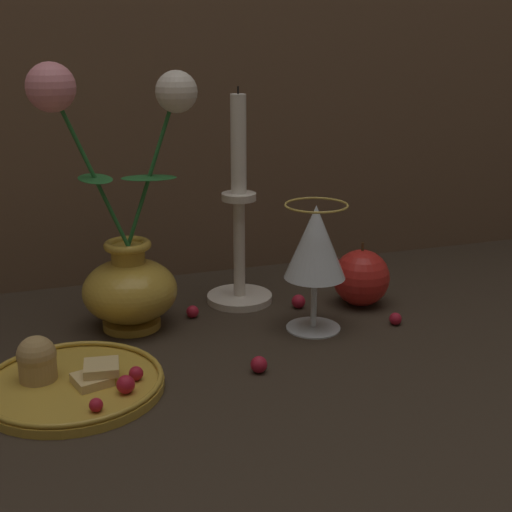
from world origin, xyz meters
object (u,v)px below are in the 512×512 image
wine_glass (315,247)px  candlestick (239,234)px  vase (126,254)px  plate_with_pastries (69,380)px  apple_beside_vase (361,278)px

wine_glass → candlestick: candlestick is taller
vase → candlestick: size_ratio=1.12×
vase → plate_with_pastries: (-0.09, -0.15, -0.09)m
plate_with_pastries → candlestick: bearing=37.6°
plate_with_pastries → candlestick: size_ratio=0.65×
vase → candlestick: vase is taller
plate_with_pastries → wine_glass: wine_glass is taller
wine_glass → candlestick: 0.14m
plate_with_pastries → apple_beside_vase: bearing=17.3°
plate_with_pastries → apple_beside_vase: (0.42, 0.13, 0.03)m
vase → wine_glass: bearing=-19.0°
candlestick → wine_glass: bearing=-63.7°
vase → plate_with_pastries: bearing=-121.0°
plate_with_pastries → wine_glass: bearing=12.6°
vase → apple_beside_vase: 0.33m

